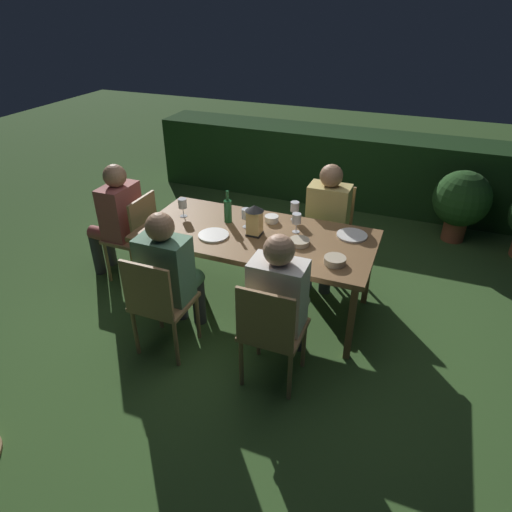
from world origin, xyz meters
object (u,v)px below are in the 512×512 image
Objects in this scene: person_in_mustard at (326,220)px; wine_glass_c at (183,204)px; potted_plant_by_hedge at (461,200)px; bowl_bread at (278,251)px; person_in_rust at (116,216)px; wine_glass_b at (295,207)px; chair_side_right_b at (330,225)px; green_bottle_on_table at (228,210)px; bowl_olives at (335,260)px; chair_side_left_b at (271,330)px; wine_glass_d at (246,215)px; chair_head_near at (136,233)px; plate_a at (214,235)px; wine_glass_a at (297,219)px; lantern_centerpiece at (255,218)px; dining_table at (256,239)px; chair_side_left_a at (159,301)px; person_in_cream at (280,296)px; bowl_dip at (272,219)px; plate_b at (352,235)px; person_in_green at (170,271)px; bowl_salad at (299,242)px.

person_in_mustard reaches higher than wine_glass_c.
bowl_bread is at bearing -121.46° from potted_plant_by_hedge.
person_in_rust is 6.80× the size of wine_glass_b.
green_bottle_on_table is (-0.76, -0.73, 0.35)m from chair_side_right_b.
bowl_olives is at bearing -75.58° from chair_side_right_b.
chair_side_left_b is 5.27× the size of bowl_olives.
wine_glass_d is (-0.57, -0.76, 0.35)m from chair_side_right_b.
plate_a is at bearing -10.19° from chair_head_near.
wine_glass_c is (-1.18, -0.58, 0.20)m from person_in_mustard.
wine_glass_a is 0.70m from plate_a.
chair_side_right_b is 3.40× the size of plate_a.
lantern_centerpiece reaches higher than wine_glass_d.
person_in_rust is 1.73m from bowl_bread.
chair_side_left_a is (-0.44, -0.85, -0.19)m from dining_table.
wine_glass_b is 0.66× the size of plate_a.
wine_glass_c is 1.49m from bowl_olives.
person_in_cream is 4.49× the size of plate_a.
chair_side_right_b is 1.51m from person_in_cream.
chair_side_right_b is 0.76m from bowl_dip.
person_in_mustard reaches higher than potted_plant_by_hedge.
wine_glass_a is at bearing 5.75° from chair_head_near.
lantern_centerpiece is 0.32× the size of potted_plant_by_hedge.
plate_a is at bearing -90.26° from green_bottle_on_table.
person_in_mustard is at bearing 55.88° from dining_table.
potted_plant_by_hedge is at bearing 34.52° from chair_head_near.
person_in_mustard reaches higher than green_bottle_on_table.
chair_side_left_a is at bearing -117.56° from chair_side_right_b.
person_in_mustard is 1.32× the size of chair_head_near.
potted_plant_by_hedge is (1.21, 2.64, -0.15)m from person_in_cream.
bowl_olives is (1.03, -0.06, 0.02)m from plate_a.
bowl_dip reaches higher than plate_a.
bowl_olives is (2.15, -0.22, 0.11)m from person_in_rust.
wine_glass_c is at bearing -173.05° from plate_b.
person_in_green is 6.80× the size of wine_glass_a.
wine_glass_b is 0.45m from wine_glass_d.
wine_glass_c reaches higher than plate_b.
dining_table is 0.36m from plate_a.
chair_side_left_a is 3.43× the size of plate_b.
bowl_olives is at bearing -112.86° from potted_plant_by_hedge.
dining_table is 2.27× the size of chair_side_left_a.
wine_glass_a is at bearing 100.00° from person_in_cream.
chair_side_left_b is at bearing -79.49° from wine_glass_b.
chair_side_right_b is 0.93m from bowl_salad.
chair_side_right_b is at bearing 62.44° from chair_side_left_a.
person_in_mustard reaches higher than plate_a.
wine_glass_b is at bearing 60.26° from lantern_centerpiece.
plate_b is at bearing 47.12° from bowl_bread.
person_in_mustard and person_in_green have the same top height.
bowl_bread is at bearing 105.24° from chair_side_left_b.
wine_glass_b is 0.79m from bowl_olives.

